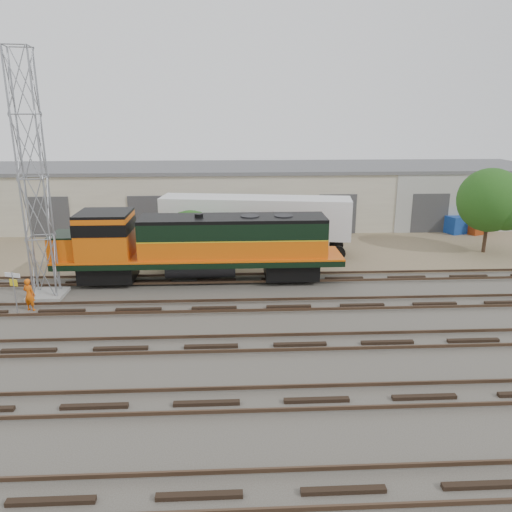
{
  "coord_description": "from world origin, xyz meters",
  "views": [
    {
      "loc": [
        0.99,
        -23.33,
        10.25
      ],
      "look_at": [
        2.36,
        4.0,
        2.2
      ],
      "focal_mm": 35.0,
      "sensor_mm": 36.0,
      "label": 1
    }
  ],
  "objects_px": {
    "worker": "(29,295)",
    "semi_trailer": "(260,219)",
    "locomotive": "(195,244)",
    "signal_tower": "(34,183)"
  },
  "relations": [
    {
      "from": "worker",
      "to": "semi_trailer",
      "type": "height_order",
      "value": "semi_trailer"
    },
    {
      "from": "locomotive",
      "to": "signal_tower",
      "type": "distance_m",
      "value": 9.49
    },
    {
      "from": "locomotive",
      "to": "worker",
      "type": "height_order",
      "value": "locomotive"
    },
    {
      "from": "worker",
      "to": "semi_trailer",
      "type": "distance_m",
      "value": 16.48
    },
    {
      "from": "signal_tower",
      "to": "worker",
      "type": "distance_m",
      "value": 5.99
    },
    {
      "from": "locomotive",
      "to": "worker",
      "type": "bearing_deg",
      "value": -153.96
    },
    {
      "from": "semi_trailer",
      "to": "worker",
      "type": "bearing_deg",
      "value": -132.62
    },
    {
      "from": "locomotive",
      "to": "signal_tower",
      "type": "xyz_separation_m",
      "value": [
        -8.31,
        -2.06,
        4.1
      ]
    },
    {
      "from": "semi_trailer",
      "to": "locomotive",
      "type": "bearing_deg",
      "value": -116.53
    },
    {
      "from": "signal_tower",
      "to": "locomotive",
      "type": "bearing_deg",
      "value": 13.91
    }
  ]
}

